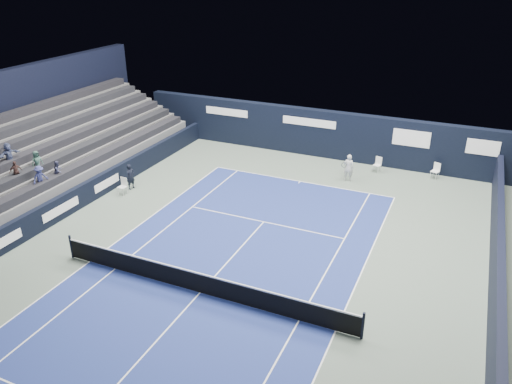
% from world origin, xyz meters
% --- Properties ---
extents(ground, '(48.00, 48.00, 0.00)m').
position_xyz_m(ground, '(0.00, 2.00, 0.00)').
color(ground, '#526157').
rests_on(ground, ground).
extents(court_surface, '(10.97, 23.77, 0.01)m').
position_xyz_m(court_surface, '(0.00, 0.00, 0.00)').
color(court_surface, navy).
rests_on(court_surface, ground).
extents(enclosure_wall_right, '(0.30, 22.00, 1.80)m').
position_xyz_m(enclosure_wall_right, '(10.50, 6.00, 0.90)').
color(enclosure_wall_right, black).
rests_on(enclosure_wall_right, ground).
extents(folding_chair_back_a, '(0.51, 0.53, 0.94)m').
position_xyz_m(folding_chair_back_a, '(3.84, 15.31, 0.63)').
color(folding_chair_back_a, silver).
rests_on(folding_chair_back_a, ground).
extents(folding_chair_back_b, '(0.54, 0.53, 0.95)m').
position_xyz_m(folding_chair_back_b, '(7.20, 15.67, 0.54)').
color(folding_chair_back_b, white).
rests_on(folding_chair_back_b, ground).
extents(line_judge_chair, '(0.45, 0.44, 0.96)m').
position_xyz_m(line_judge_chair, '(-8.45, 6.27, 0.55)').
color(line_judge_chair, white).
rests_on(line_judge_chair, ground).
extents(line_judge, '(0.48, 0.61, 1.47)m').
position_xyz_m(line_judge, '(-8.48, 7.03, 0.74)').
color(line_judge, black).
rests_on(line_judge, ground).
extents(court_markings, '(11.03, 23.83, 0.00)m').
position_xyz_m(court_markings, '(0.00, 0.00, 0.01)').
color(court_markings, white).
rests_on(court_markings, court_surface).
extents(tennis_net, '(12.90, 0.10, 1.10)m').
position_xyz_m(tennis_net, '(0.00, 0.00, 0.51)').
color(tennis_net, black).
rests_on(tennis_net, ground).
extents(back_sponsor_wall, '(26.00, 0.63, 3.10)m').
position_xyz_m(back_sponsor_wall, '(0.01, 16.50, 1.55)').
color(back_sponsor_wall, black).
rests_on(back_sponsor_wall, ground).
extents(side_barrier_left, '(0.33, 22.00, 1.20)m').
position_xyz_m(side_barrier_left, '(-9.50, 5.97, 0.60)').
color(side_barrier_left, black).
rests_on(side_barrier_left, ground).
extents(spectator_stand, '(6.00, 18.00, 6.40)m').
position_xyz_m(spectator_stand, '(-13.27, 6.98, 1.96)').
color(spectator_stand, '#525255').
rests_on(spectator_stand, ground).
extents(tennis_player, '(0.62, 0.83, 1.62)m').
position_xyz_m(tennis_player, '(2.50, 13.22, 0.81)').
color(tennis_player, silver).
rests_on(tennis_player, ground).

